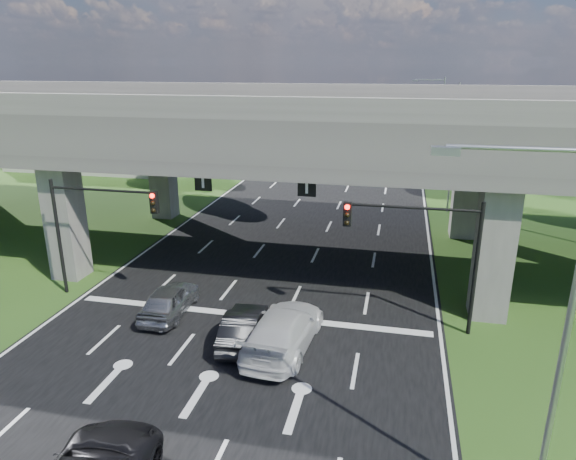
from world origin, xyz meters
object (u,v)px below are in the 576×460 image
at_px(streetlight_beyond, 437,118).
at_px(car_silver, 170,300).
at_px(signal_left, 94,218).
at_px(signal_right, 425,241).
at_px(car_dark, 243,327).
at_px(streetlight_near, 549,321).
at_px(streetlight_far, 449,138).
at_px(car_white, 283,330).

height_order(streetlight_beyond, car_silver, streetlight_beyond).
height_order(signal_left, car_silver, signal_left).
distance_m(signal_right, car_dark, 8.55).
bearing_deg(streetlight_near, signal_right, 102.88).
xyz_separation_m(signal_left, streetlight_near, (17.92, -9.94, 1.66)).
bearing_deg(signal_left, car_dark, -18.54).
bearing_deg(car_dark, car_silver, -27.46).
xyz_separation_m(car_silver, car_dark, (4.13, -1.66, -0.04)).
relative_size(signal_right, streetlight_beyond, 0.60).
bearing_deg(signal_left, signal_right, 0.00).
relative_size(streetlight_far, car_dark, 2.36).
distance_m(car_silver, car_dark, 4.45).
height_order(streetlight_near, car_dark, streetlight_near).
bearing_deg(car_white, signal_right, -147.60).
bearing_deg(streetlight_beyond, streetlight_far, -90.00).
relative_size(signal_left, car_dark, 1.42).
bearing_deg(signal_left, streetlight_beyond, 63.57).
height_order(signal_right, car_silver, signal_right).
distance_m(signal_left, car_dark, 9.46).
distance_m(signal_left, streetlight_far, 26.95).
xyz_separation_m(signal_left, car_dark, (8.35, -2.80, -3.46)).
relative_size(streetlight_near, streetlight_far, 1.00).
bearing_deg(car_white, car_silver, -12.29).
bearing_deg(car_silver, signal_right, -176.53).
height_order(car_dark, car_white, car_white).
relative_size(signal_right, car_dark, 1.42).
xyz_separation_m(signal_right, streetlight_near, (2.27, -9.94, 1.66)).
bearing_deg(streetlight_far, car_dark, -112.72).
distance_m(streetlight_near, streetlight_beyond, 46.00).
xyz_separation_m(streetlight_far, car_silver, (-13.70, -21.20, -5.08)).
bearing_deg(car_silver, car_dark, 155.86).
bearing_deg(streetlight_far, car_white, -108.73).
bearing_deg(signal_right, car_dark, -159.00).
bearing_deg(car_dark, signal_left, -24.09).
height_order(streetlight_near, streetlight_beyond, same).
bearing_deg(signal_right, streetlight_beyond, 86.39).
height_order(signal_right, signal_left, same).
xyz_separation_m(streetlight_far, streetlight_beyond, (0.00, 16.00, 0.00)).
bearing_deg(car_dark, streetlight_far, -118.27).
bearing_deg(signal_left, car_silver, -15.10).
distance_m(streetlight_far, car_silver, 25.75).
bearing_deg(streetlight_far, signal_right, -96.47).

